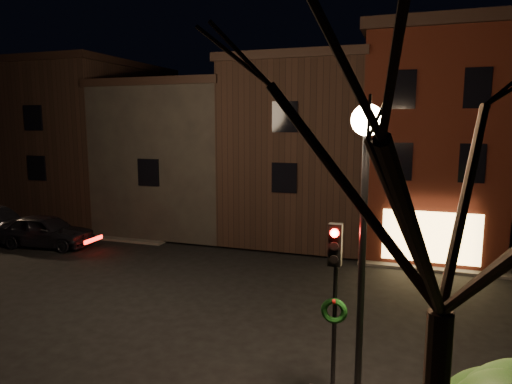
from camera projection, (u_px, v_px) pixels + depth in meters
ground at (207, 291)px, 17.11m from camera, size 120.00×120.00×0.00m
sidewalk_far_left at (101, 190)px, 42.17m from camera, size 30.00×30.00×0.12m
corner_building at (432, 140)px, 22.63m from camera, size 6.50×8.50×10.50m
row_building_a at (308, 148)px, 25.74m from camera, size 7.30×10.30×9.40m
row_building_b at (192, 154)px, 28.11m from camera, size 7.80×10.30×8.40m
row_building_c at (94, 141)px, 30.30m from camera, size 7.30×10.30×9.90m
street_lamp_near at (365, 179)px, 8.74m from camera, size 0.60×0.60×6.48m
traffic_signal at (335, 285)px, 9.75m from camera, size 0.58×0.38×4.05m
bare_tree_right at (452, 131)px, 5.84m from camera, size 6.40×6.40×8.50m
parked_car_a at (46, 231)px, 23.14m from camera, size 5.02×2.43×1.65m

